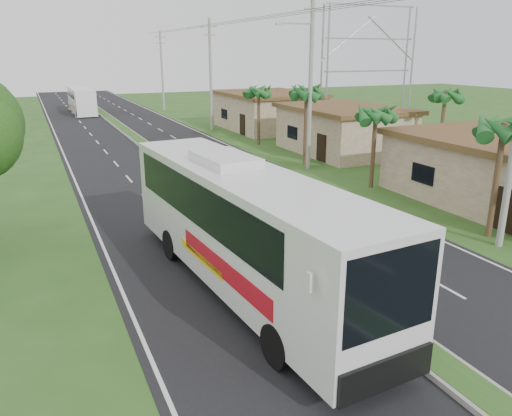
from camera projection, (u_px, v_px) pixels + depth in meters
name	position (u px, v px, depth m)	size (l,w,h in m)	color
ground	(359.00, 307.00, 15.88)	(180.00, 180.00, 0.00)	#2A4F1D
road_asphalt	(182.00, 174.00, 33.26)	(14.00, 160.00, 0.02)	black
median_strip	(182.00, 172.00, 33.24)	(1.20, 160.00, 0.18)	gray
lane_edge_left	(76.00, 184.00, 30.63)	(0.12, 160.00, 0.01)	silver
lane_edge_right	(272.00, 165.00, 35.90)	(0.12, 160.00, 0.01)	silver
shop_mid	(343.00, 129.00, 39.96)	(7.60, 10.60, 3.67)	gray
shop_far	(268.00, 111.00, 52.11)	(8.60, 11.60, 3.82)	gray
palm_verge_a	(504.00, 129.00, 20.61)	(2.40, 2.40, 5.45)	#473321
palm_verge_b	(376.00, 114.00, 28.70)	(2.40, 2.40, 5.05)	#473321
palm_verge_c	(307.00, 92.00, 34.33)	(2.40, 2.40, 5.85)	#473321
palm_verge_d	(259.00, 92.00, 42.52)	(2.40, 2.40, 5.25)	#473321
palm_behind_shop	(445.00, 95.00, 34.33)	(2.40, 2.40, 5.65)	#473321
utility_pole_b	(310.00, 76.00, 32.99)	(3.20, 0.28, 12.00)	gray
utility_pole_c	(211.00, 74.00, 50.57)	(1.60, 0.28, 11.00)	gray
utility_pole_d	(162.00, 70.00, 68.03)	(1.60, 0.28, 10.50)	gray
billboard_lattice	(369.00, 62.00, 48.57)	(10.18, 1.18, 12.07)	gray
coach_bus_main	(243.00, 221.00, 16.49)	(3.90, 13.90, 4.44)	silver
coach_bus_far	(81.00, 99.00, 65.53)	(2.55, 11.22, 3.26)	white
motorcyclist	(190.00, 195.00, 24.95)	(1.63, 0.63, 2.38)	black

